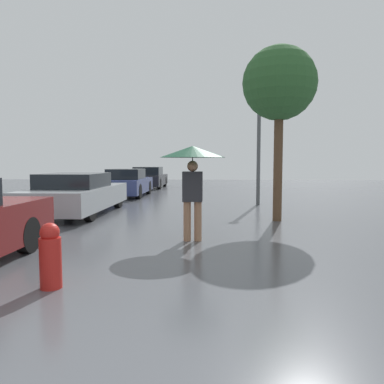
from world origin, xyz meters
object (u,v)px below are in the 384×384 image
Objects in this scene: tree at (279,85)px; street_lamp at (259,142)px; pedestrian at (193,161)px; parked_car_farthest at (149,178)px; parked_car_second at (77,194)px; parked_car_third at (127,183)px; fire_hydrant at (50,256)px.

street_lamp is (-0.03, 3.65, -1.20)m from tree.
pedestrian reaches higher than parked_car_farthest.
pedestrian is at bearing -45.48° from parked_car_second.
tree is 1.17× the size of street_lamp.
street_lamp is at bearing -58.22° from parked_car_farthest.
parked_car_second is 5.59m from parked_car_third.
parked_car_farthest is at bearing 102.64° from pedestrian.
pedestrian is 0.39× the size of parked_car_second.
tree reaches higher than parked_car_farthest.
fire_hydrant is (-3.54, -5.28, -2.99)m from tree.
street_lamp reaches higher than parked_car_farthest.
parked_car_third is 6.29m from street_lamp.
pedestrian is at bearing -107.80° from street_lamp.
street_lamp is at bearing -29.25° from parked_car_third.
tree is 5.59× the size of fire_hydrant.
fire_hydrant is at bearing -111.48° from street_lamp.
parked_car_farthest reaches higher than parked_car_third.
tree is at bearing -66.42° from parked_car_farthest.
street_lamp is (5.30, -2.97, 1.61)m from parked_car_third.
parked_car_third reaches higher than parked_car_second.
tree reaches higher than pedestrian.
parked_car_second is 6.28m from tree.
fire_hydrant is at bearing -84.20° from parked_car_farthest.
fire_hydrant is (1.77, -17.45, -0.18)m from parked_car_farthest.
tree reaches higher than fire_hydrant.
tree is at bearing 56.12° from fire_hydrant.
pedestrian is 0.44× the size of parked_car_farthest.
parked_car_third is (-3.32, 9.15, -0.94)m from pedestrian.
tree is at bearing 51.50° from pedestrian.
tree is (2.02, 2.53, 1.88)m from pedestrian.
parked_car_farthest reaches higher than parked_car_second.
parked_car_farthest is 17.54m from fire_hydrant.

